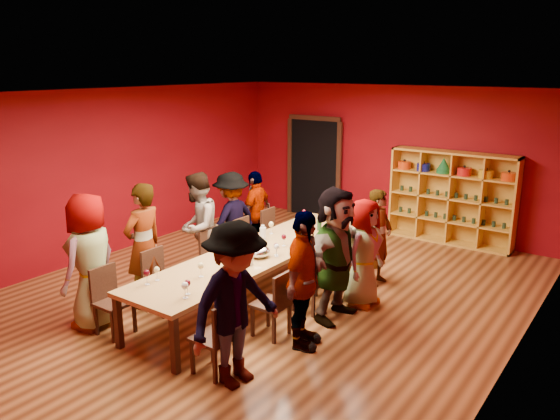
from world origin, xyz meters
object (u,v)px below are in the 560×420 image
at_px(chair_person_left_0, 110,297).
at_px(chair_person_right_2, 315,278).
at_px(chair_person_left_1, 159,277).
at_px(person_right_1, 303,281).
at_px(chair_person_right_3, 337,266).
at_px(person_left_0, 90,261).
at_px(person_right_3, 364,253).
at_px(chair_person_right_4, 363,250).
at_px(person_left_2, 198,227).
at_px(chair_person_left_3, 246,241).
at_px(chair_person_right_0, 218,334).
at_px(chair_person_left_2, 214,255).
at_px(person_right_0, 236,305).
at_px(person_left_4, 256,213).
at_px(person_right_4, 379,237).
at_px(wine_bottle, 319,223).
at_px(shelving_unit, 452,193).
at_px(person_left_1, 144,246).
at_px(tasting_table, 258,254).
at_px(chair_person_right_1, 276,301).
at_px(spittoon_bowl, 258,251).
at_px(chair_person_left_4, 273,231).
at_px(person_right_2, 336,254).
at_px(person_left_3, 231,220).

relative_size(chair_person_left_0, chair_person_right_2, 1.00).
bearing_deg(chair_person_left_1, person_right_1, 7.97).
height_order(chair_person_left_1, chair_person_right_3, same).
relative_size(chair_person_left_0, person_left_0, 0.49).
bearing_deg(person_right_3, chair_person_right_4, 29.70).
height_order(chair_person_right_2, person_right_3, person_right_3).
xyz_separation_m(person_left_2, person_right_1, (2.55, -0.84, -0.02)).
relative_size(chair_person_left_3, chair_person_right_0, 1.00).
distance_m(chair_person_left_0, chair_person_left_2, 1.99).
bearing_deg(chair_person_right_2, person_right_3, 54.93).
distance_m(chair_person_left_2, person_right_0, 2.87).
xyz_separation_m(chair_person_right_0, person_right_0, (0.26, 0.00, 0.42)).
relative_size(person_left_4, chair_person_right_0, 1.74).
height_order(chair_person_left_2, chair_person_right_0, same).
distance_m(person_left_2, person_right_4, 2.87).
relative_size(chair_person_left_2, person_right_4, 0.58).
relative_size(chair_person_right_0, wine_bottle, 2.85).
bearing_deg(person_right_0, shelving_unit, 4.96).
bearing_deg(person_left_1, shelving_unit, 152.23).
relative_size(person_left_4, chair_person_right_4, 1.74).
distance_m(tasting_table, chair_person_right_0, 2.12).
xyz_separation_m(chair_person_right_1, spittoon_bowl, (-0.75, 0.61, 0.33)).
relative_size(chair_person_left_0, person_right_0, 0.48).
distance_m(chair_person_left_4, person_right_1, 3.30).
xyz_separation_m(chair_person_left_0, chair_person_right_3, (1.82, 2.68, 0.00)).
relative_size(chair_person_left_2, person_right_2, 0.48).
bearing_deg(chair_person_left_1, spittoon_bowl, 40.88).
bearing_deg(person_left_0, person_right_3, 121.74).
relative_size(tasting_table, person_left_4, 2.91).
distance_m(chair_person_left_0, person_left_0, 0.54).
bearing_deg(chair_person_left_2, person_left_3, 111.73).
bearing_deg(chair_person_right_4, person_left_0, -121.50).
relative_size(person_left_1, person_left_4, 1.17).
xyz_separation_m(person_left_1, person_right_4, (2.36, 2.70, -0.14)).
bearing_deg(spittoon_bowl, person_right_3, 37.94).
distance_m(chair_person_right_0, chair_person_right_2, 2.01).
height_order(chair_person_left_1, person_left_4, person_left_4).
bearing_deg(chair_person_left_0, person_right_0, 1.57).
height_order(person_right_0, chair_person_right_1, person_right_0).
distance_m(chair_person_left_1, chair_person_right_4, 3.26).
relative_size(chair_person_left_0, chair_person_right_3, 1.00).
distance_m(chair_person_left_4, person_right_2, 2.65).
xyz_separation_m(chair_person_left_3, wine_bottle, (1.09, 0.56, 0.37)).
relative_size(person_left_4, wine_bottle, 4.95).
bearing_deg(chair_person_right_4, person_left_3, -161.09).
relative_size(person_right_0, person_right_1, 1.06).
bearing_deg(person_right_4, person_left_4, 88.67).
bearing_deg(person_right_2, chair_person_right_0, 173.00).
bearing_deg(person_left_1, tasting_table, 131.12).
bearing_deg(chair_person_left_1, shelving_unit, 67.03).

